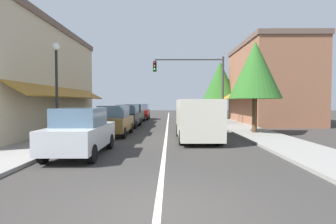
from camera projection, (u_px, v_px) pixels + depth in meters
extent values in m
plane|color=#33302D|center=(167.00, 125.00, 22.80)|extent=(80.00, 80.00, 0.00)
cube|color=gray|center=(104.00, 124.00, 22.85)|extent=(2.60, 56.00, 0.12)
cube|color=gray|center=(231.00, 124.00, 22.76)|extent=(2.60, 56.00, 0.12)
cube|color=silver|center=(167.00, 125.00, 22.80)|extent=(0.14, 52.00, 0.01)
cube|color=#BCAD8E|center=(14.00, 82.00, 16.76)|extent=(5.84, 14.00, 6.53)
cube|color=brown|center=(12.00, 27.00, 16.63)|extent=(6.04, 14.20, 0.40)
cube|color=slate|center=(59.00, 111.00, 16.81)|extent=(0.08, 10.64, 1.80)
cube|color=olive|center=(68.00, 92.00, 16.76)|extent=(1.27, 11.76, 0.73)
cube|color=slate|center=(33.00, 49.00, 13.61)|extent=(0.08, 1.10, 1.30)
cube|color=slate|center=(76.00, 66.00, 19.76)|extent=(0.08, 1.10, 1.30)
cube|color=#8E5B42|center=(270.00, 86.00, 24.59)|extent=(5.42, 10.00, 7.00)
cube|color=brown|center=(270.00, 46.00, 24.45)|extent=(5.62, 10.20, 0.40)
cube|color=slate|center=(241.00, 108.00, 24.70)|extent=(0.08, 7.60, 1.80)
cube|color=olive|center=(235.00, 95.00, 24.65)|extent=(1.27, 8.40, 0.73)
cube|color=slate|center=(248.00, 66.00, 22.36)|extent=(0.08, 1.10, 1.30)
cube|color=slate|center=(235.00, 72.00, 26.75)|extent=(0.08, 1.10, 1.30)
cube|color=#B7BABF|center=(81.00, 136.00, 9.87)|extent=(1.78, 4.12, 0.80)
cube|color=slate|center=(80.00, 117.00, 9.75)|extent=(1.55, 2.02, 0.66)
cylinder|color=black|center=(73.00, 141.00, 11.24)|extent=(0.21, 0.62, 0.62)
cylinder|color=black|center=(110.00, 141.00, 11.25)|extent=(0.21, 0.62, 0.62)
cylinder|color=black|center=(43.00, 154.00, 8.53)|extent=(0.21, 0.62, 0.62)
cylinder|color=black|center=(92.00, 154.00, 8.54)|extent=(0.21, 0.62, 0.62)
cube|color=brown|center=(114.00, 123.00, 15.72)|extent=(1.73, 4.10, 0.80)
cube|color=slate|center=(114.00, 111.00, 15.59)|extent=(1.52, 2.00, 0.66)
cylinder|color=black|center=(107.00, 128.00, 17.09)|extent=(0.20, 0.62, 0.62)
cylinder|color=black|center=(131.00, 128.00, 17.08)|extent=(0.20, 0.62, 0.62)
cylinder|color=black|center=(95.00, 133.00, 14.39)|extent=(0.20, 0.62, 0.62)
cylinder|color=black|center=(124.00, 133.00, 14.37)|extent=(0.20, 0.62, 0.62)
cube|color=black|center=(128.00, 118.00, 20.85)|extent=(1.79, 4.13, 0.80)
cube|color=slate|center=(127.00, 109.00, 20.73)|extent=(1.55, 2.03, 0.66)
cylinder|color=black|center=(121.00, 122.00, 22.24)|extent=(0.21, 0.62, 0.62)
cylinder|color=black|center=(140.00, 122.00, 22.20)|extent=(0.21, 0.62, 0.62)
cylinder|color=black|center=(114.00, 125.00, 19.54)|extent=(0.21, 0.62, 0.62)
cylinder|color=black|center=(135.00, 125.00, 19.50)|extent=(0.21, 0.62, 0.62)
cube|color=#0F4C33|center=(134.00, 115.00, 25.64)|extent=(1.74, 4.11, 0.80)
cube|color=slate|center=(134.00, 108.00, 25.52)|extent=(1.53, 2.01, 0.66)
cylinder|color=black|center=(128.00, 118.00, 27.01)|extent=(0.20, 0.62, 0.62)
cylinder|color=black|center=(144.00, 118.00, 27.01)|extent=(0.20, 0.62, 0.62)
cylinder|color=black|center=(124.00, 120.00, 24.31)|extent=(0.20, 0.62, 0.62)
cylinder|color=black|center=(141.00, 120.00, 24.31)|extent=(0.20, 0.62, 0.62)
cube|color=maroon|center=(141.00, 113.00, 29.91)|extent=(1.79, 4.13, 0.80)
cube|color=slate|center=(141.00, 107.00, 29.78)|extent=(1.55, 2.03, 0.66)
cylinder|color=black|center=(136.00, 116.00, 31.27)|extent=(0.21, 0.62, 0.62)
cylinder|color=black|center=(149.00, 116.00, 31.28)|extent=(0.21, 0.62, 0.62)
cylinder|color=black|center=(133.00, 117.00, 28.56)|extent=(0.21, 0.62, 0.62)
cylinder|color=black|center=(147.00, 117.00, 28.58)|extent=(0.21, 0.62, 0.62)
cube|color=beige|center=(197.00, 118.00, 13.68)|extent=(2.02, 5.03, 1.90)
cube|color=slate|center=(193.00, 108.00, 16.06)|extent=(1.73, 0.29, 0.84)
cube|color=black|center=(192.00, 126.00, 16.28)|extent=(1.86, 0.22, 0.24)
cylinder|color=black|center=(179.00, 130.00, 15.25)|extent=(0.25, 0.72, 0.72)
cylinder|color=black|center=(209.00, 130.00, 15.26)|extent=(0.25, 0.72, 0.72)
cylinder|color=black|center=(182.00, 137.00, 12.16)|extent=(0.25, 0.72, 0.72)
cylinder|color=black|center=(220.00, 137.00, 12.17)|extent=(0.25, 0.72, 0.72)
cylinder|color=#333333|center=(223.00, 91.00, 22.87)|extent=(0.18, 0.18, 5.90)
cylinder|color=#333333|center=(189.00, 60.00, 22.79)|extent=(5.89, 0.12, 0.12)
cube|color=black|center=(155.00, 66.00, 22.65)|extent=(0.30, 0.24, 0.90)
sphere|color=#420F0F|center=(155.00, 63.00, 22.51)|extent=(0.20, 0.20, 0.20)
sphere|color=#3D2D0C|center=(155.00, 66.00, 22.52)|extent=(0.20, 0.20, 0.20)
sphere|color=green|center=(155.00, 69.00, 22.53)|extent=(0.20, 0.20, 0.20)
cylinder|color=black|center=(57.00, 97.00, 12.52)|extent=(0.12, 0.12, 4.42)
sphere|color=white|center=(56.00, 46.00, 12.43)|extent=(0.36, 0.36, 0.36)
cylinder|color=#4C331E|center=(255.00, 113.00, 16.21)|extent=(0.30, 0.30, 2.67)
cone|color=#285B21|center=(255.00, 70.00, 16.11)|extent=(3.18, 3.18, 3.50)
cylinder|color=#4C331E|center=(220.00, 107.00, 29.71)|extent=(0.30, 0.30, 2.85)
cone|color=#285B21|center=(220.00, 80.00, 29.59)|extent=(3.86, 3.86, 4.25)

